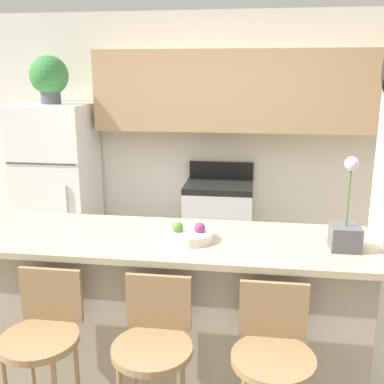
{
  "coord_description": "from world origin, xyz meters",
  "views": [
    {
      "loc": [
        0.43,
        -2.32,
        1.95
      ],
      "look_at": [
        0.0,
        0.8,
        1.12
      ],
      "focal_mm": 42.0,
      "sensor_mm": 36.0,
      "label": 1
    }
  ],
  "objects_px": {
    "bar_stool_mid": "(154,350)",
    "fruit_bowl": "(189,235)",
    "bar_stool_left": "(43,341)",
    "trash_bin": "(109,256)",
    "potted_plant_on_fridge": "(49,77)",
    "stove_range": "(218,226)",
    "orchid_vase": "(346,230)",
    "refrigerator": "(58,186)",
    "bar_stool_right": "(273,360)"
  },
  "relations": [
    {
      "from": "refrigerator",
      "to": "fruit_bowl",
      "type": "bearing_deg",
      "value": -49.85
    },
    {
      "from": "bar_stool_right",
      "to": "trash_bin",
      "type": "xyz_separation_m",
      "value": [
        -1.51,
        2.2,
        -0.5
      ]
    },
    {
      "from": "bar_stool_mid",
      "to": "fruit_bowl",
      "type": "height_order",
      "value": "fruit_bowl"
    },
    {
      "from": "stove_range",
      "to": "potted_plant_on_fridge",
      "type": "xyz_separation_m",
      "value": [
        -1.66,
        -0.05,
        1.46
      ]
    },
    {
      "from": "stove_range",
      "to": "fruit_bowl",
      "type": "relative_size",
      "value": 3.95
    },
    {
      "from": "potted_plant_on_fridge",
      "to": "trash_bin",
      "type": "height_order",
      "value": "potted_plant_on_fridge"
    },
    {
      "from": "refrigerator",
      "to": "stove_range",
      "type": "distance_m",
      "value": 1.7
    },
    {
      "from": "potted_plant_on_fridge",
      "to": "fruit_bowl",
      "type": "bearing_deg",
      "value": -49.85
    },
    {
      "from": "orchid_vase",
      "to": "bar_stool_mid",
      "type": "bearing_deg",
      "value": -153.43
    },
    {
      "from": "stove_range",
      "to": "fruit_bowl",
      "type": "height_order",
      "value": "fruit_bowl"
    },
    {
      "from": "bar_stool_left",
      "to": "orchid_vase",
      "type": "distance_m",
      "value": 1.61
    },
    {
      "from": "refrigerator",
      "to": "trash_bin",
      "type": "height_order",
      "value": "refrigerator"
    },
    {
      "from": "refrigerator",
      "to": "orchid_vase",
      "type": "distance_m",
      "value": 3.17
    },
    {
      "from": "orchid_vase",
      "to": "trash_bin",
      "type": "xyz_separation_m",
      "value": [
        -1.88,
        1.74,
        -0.98
      ]
    },
    {
      "from": "stove_range",
      "to": "refrigerator",
      "type": "bearing_deg",
      "value": -178.38
    },
    {
      "from": "bar_stool_mid",
      "to": "fruit_bowl",
      "type": "relative_size",
      "value": 3.74
    },
    {
      "from": "bar_stool_left",
      "to": "trash_bin",
      "type": "height_order",
      "value": "bar_stool_left"
    },
    {
      "from": "bar_stool_mid",
      "to": "stove_range",
      "type": "bearing_deg",
      "value": 87.51
    },
    {
      "from": "bar_stool_mid",
      "to": "orchid_vase",
      "type": "xyz_separation_m",
      "value": [
        0.92,
        0.46,
        0.48
      ]
    },
    {
      "from": "bar_stool_mid",
      "to": "orchid_vase",
      "type": "relative_size",
      "value": 2.08
    },
    {
      "from": "potted_plant_on_fridge",
      "to": "fruit_bowl",
      "type": "xyz_separation_m",
      "value": [
        1.64,
        -1.95,
        -0.82
      ]
    },
    {
      "from": "potted_plant_on_fridge",
      "to": "orchid_vase",
      "type": "relative_size",
      "value": 0.95
    },
    {
      "from": "bar_stool_left",
      "to": "bar_stool_right",
      "type": "bearing_deg",
      "value": 0.0
    },
    {
      "from": "refrigerator",
      "to": "trash_bin",
      "type": "bearing_deg",
      "value": -21.12
    },
    {
      "from": "trash_bin",
      "to": "potted_plant_on_fridge",
      "type": "bearing_deg",
      "value": 158.88
    },
    {
      "from": "bar_stool_mid",
      "to": "refrigerator",
      "type": "bearing_deg",
      "value": 122.53
    },
    {
      "from": "bar_stool_mid",
      "to": "orchid_vase",
      "type": "bearing_deg",
      "value": 26.57
    },
    {
      "from": "bar_stool_right",
      "to": "trash_bin",
      "type": "relative_size",
      "value": 2.67
    },
    {
      "from": "orchid_vase",
      "to": "refrigerator",
      "type": "bearing_deg",
      "value": 141.37
    },
    {
      "from": "refrigerator",
      "to": "bar_stool_left",
      "type": "bearing_deg",
      "value": -67.66
    },
    {
      "from": "bar_stool_left",
      "to": "orchid_vase",
      "type": "relative_size",
      "value": 2.08
    },
    {
      "from": "potted_plant_on_fridge",
      "to": "fruit_bowl",
      "type": "relative_size",
      "value": 1.7
    },
    {
      "from": "bar_stool_left",
      "to": "fruit_bowl",
      "type": "xyz_separation_m",
      "value": [
        0.65,
        0.48,
        0.41
      ]
    },
    {
      "from": "potted_plant_on_fridge",
      "to": "fruit_bowl",
      "type": "height_order",
      "value": "potted_plant_on_fridge"
    },
    {
      "from": "refrigerator",
      "to": "trash_bin",
      "type": "xyz_separation_m",
      "value": [
        0.59,
        -0.23,
        -0.64
      ]
    },
    {
      "from": "refrigerator",
      "to": "bar_stool_mid",
      "type": "height_order",
      "value": "refrigerator"
    },
    {
      "from": "bar_stool_right",
      "to": "bar_stool_left",
      "type": "bearing_deg",
      "value": 180.0
    },
    {
      "from": "refrigerator",
      "to": "orchid_vase",
      "type": "relative_size",
      "value": 3.42
    },
    {
      "from": "potted_plant_on_fridge",
      "to": "orchid_vase",
      "type": "height_order",
      "value": "potted_plant_on_fridge"
    },
    {
      "from": "stove_range",
      "to": "trash_bin",
      "type": "bearing_deg",
      "value": -165.64
    },
    {
      "from": "stove_range",
      "to": "bar_stool_left",
      "type": "distance_m",
      "value": 2.57
    },
    {
      "from": "fruit_bowl",
      "to": "trash_bin",
      "type": "xyz_separation_m",
      "value": [
        -1.06,
        1.72,
        -0.91
      ]
    },
    {
      "from": "stove_range",
      "to": "fruit_bowl",
      "type": "bearing_deg",
      "value": -90.37
    },
    {
      "from": "fruit_bowl",
      "to": "trash_bin",
      "type": "bearing_deg",
      "value": 121.53
    },
    {
      "from": "stove_range",
      "to": "potted_plant_on_fridge",
      "type": "relative_size",
      "value": 2.32
    },
    {
      "from": "stove_range",
      "to": "bar_stool_mid",
      "type": "xyz_separation_m",
      "value": [
        -0.11,
        -2.48,
        0.23
      ]
    },
    {
      "from": "orchid_vase",
      "to": "fruit_bowl",
      "type": "relative_size",
      "value": 1.8
    },
    {
      "from": "bar_stool_mid",
      "to": "trash_bin",
      "type": "xyz_separation_m",
      "value": [
        -0.96,
        2.2,
        -0.5
      ]
    },
    {
      "from": "bar_stool_right",
      "to": "potted_plant_on_fridge",
      "type": "xyz_separation_m",
      "value": [
        -2.1,
        2.43,
        1.23
      ]
    },
    {
      "from": "bar_stool_mid",
      "to": "potted_plant_on_fridge",
      "type": "height_order",
      "value": "potted_plant_on_fridge"
    }
  ]
}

